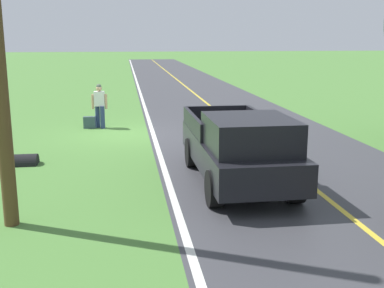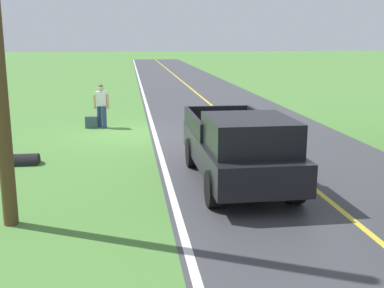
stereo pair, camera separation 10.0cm
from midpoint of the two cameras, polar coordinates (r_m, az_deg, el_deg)
name	(u,v)px [view 1 (the left image)]	position (r m, az deg, el deg)	size (l,w,h in m)	color
ground_plane	(126,134)	(18.14, -8.03, 1.17)	(200.00, 200.00, 0.00)	#4C7F38
road_surface	(242,131)	(18.66, 5.76, 1.56)	(7.21, 120.00, 0.00)	#3D3D42
lane_edge_line	(153,133)	(18.16, -4.81, 1.28)	(0.16, 117.60, 0.00)	silver
lane_centre_line	(242,131)	(18.66, 5.76, 1.57)	(0.14, 117.60, 0.00)	gold
hitchhiker_walking	(100,103)	(19.42, -11.05, 4.75)	(0.62, 0.53, 1.75)	navy
suitcase_carried	(89,122)	(19.51, -12.21, 2.51)	(0.20, 0.46, 0.47)	#384C56
pickup_truck_passing	(240,147)	(11.67, 5.46, -0.31)	(2.13, 5.41, 1.82)	black
drainage_culvert	(24,164)	(14.54, -19.54, -2.31)	(0.60, 0.60, 0.80)	black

